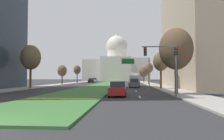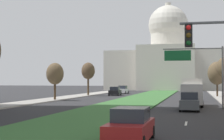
{
  "view_description": "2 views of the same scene",
  "coord_description": "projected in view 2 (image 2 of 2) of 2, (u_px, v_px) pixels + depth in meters",
  "views": [
    {
      "loc": [
        6.0,
        -8.28,
        2.14
      ],
      "look_at": [
        2.94,
        33.87,
        3.59
      ],
      "focal_mm": 33.18,
      "sensor_mm": 36.0,
      "label": 1
    },
    {
      "loc": [
        7.93,
        -1.89,
        2.97
      ],
      "look_at": [
        1.01,
        28.58,
        3.85
      ],
      "focal_mm": 58.12,
      "sensor_mm": 36.0,
      "label": 2
    }
  ],
  "objects": [
    {
      "name": "sedan_far_horizon",
      "position": [
        115.0,
        91.0,
        70.59
      ],
      "size": [
        2.16,
        4.31,
        1.71
      ],
      "color": "black",
      "rests_on": "ground_plane"
    },
    {
      "name": "sedan_very_far",
      "position": [
        123.0,
        90.0,
        80.31
      ],
      "size": [
        1.98,
        4.25,
        1.78
      ],
      "color": "silver",
      "rests_on": "ground_plane"
    },
    {
      "name": "lane_dashes_right",
      "position": [
        189.0,
        109.0,
        36.72
      ],
      "size": [
        0.16,
        45.54,
        0.01
      ],
      "color": "silver",
      "rests_on": "ground_plane"
    },
    {
      "name": "grass_median",
      "position": [
        139.0,
        100.0,
        53.18
      ],
      "size": [
        7.22,
        101.91,
        0.14
      ],
      "primitive_type": "cube",
      "color": "#386B33",
      "rests_on": "ground_plane"
    },
    {
      "name": "capitol_building",
      "position": [
        168.0,
        62.0,
        113.33
      ],
      "size": [
        37.11,
        24.28,
        27.51
      ],
      "color": "beige",
      "rests_on": "ground_plane"
    },
    {
      "name": "street_tree_left_far",
      "position": [
        55.0,
        74.0,
        53.11
      ],
      "size": [
        2.55,
        2.55,
        5.52
      ],
      "color": "#4C3823",
      "rests_on": "ground_plane"
    },
    {
      "name": "street_tree_right_distant",
      "position": [
        217.0,
        73.0,
        63.55
      ],
      "size": [
        3.27,
        3.27,
        6.26
      ],
      "color": "#4C3823",
      "rests_on": "ground_plane"
    },
    {
      "name": "overhead_guide_sign",
      "position": [
        199.0,
        64.0,
        38.04
      ],
      "size": [
        6.24,
        0.2,
        6.5
      ],
      "color": "#515456",
      "rests_on": "ground_plane"
    },
    {
      "name": "street_tree_left_distant",
      "position": [
        88.0,
        71.0,
        68.5
      ],
      "size": [
        2.54,
        2.54,
        6.33
      ],
      "color": "#4C3823",
      "rests_on": "ground_plane"
    },
    {
      "name": "sedan_lead_stopped",
      "position": [
        130.0,
        126.0,
        17.17
      ],
      "size": [
        1.91,
        4.36,
        1.66
      ],
      "color": "maroon",
      "rests_on": "ground_plane"
    },
    {
      "name": "sedan_distant",
      "position": [
        190.0,
        96.0,
        50.61
      ],
      "size": [
        2.05,
        4.23,
        1.62
      ],
      "color": "maroon",
      "rests_on": "ground_plane"
    },
    {
      "name": "box_truck_delivery",
      "position": [
        192.0,
        92.0,
        41.34
      ],
      "size": [
        2.4,
        6.4,
        3.2
      ],
      "color": "#BCBCC1",
      "rests_on": "ground_plane"
    },
    {
      "name": "ground_plane",
      "position": [
        144.0,
        99.0,
        58.7
      ],
      "size": [
        260.0,
        260.0,
        0.0
      ],
      "primitive_type": "plane",
      "color": "#2B2B2D"
    },
    {
      "name": "sedan_midblock",
      "position": [
        189.0,
        102.0,
        35.29
      ],
      "size": [
        1.89,
        4.24,
        1.81
      ],
      "color": "#4C5156",
      "rests_on": "ground_plane"
    },
    {
      "name": "sidewalk_left",
      "position": [
        40.0,
        101.0,
        50.57
      ],
      "size": [
        4.0,
        101.91,
        0.15
      ],
      "primitive_type": "cube",
      "color": "#9E9991",
      "rests_on": "ground_plane"
    }
  ]
}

